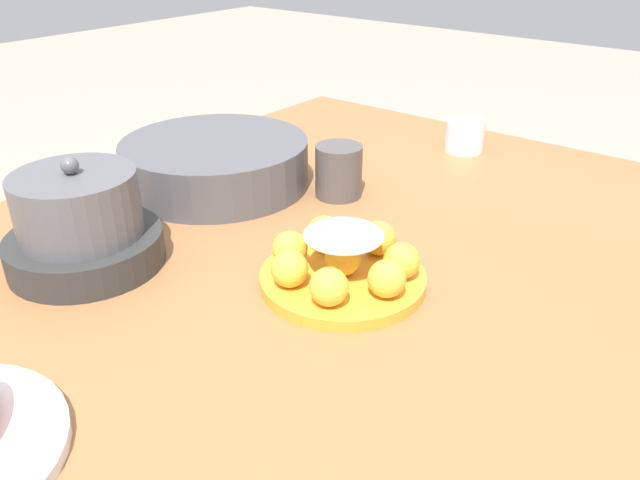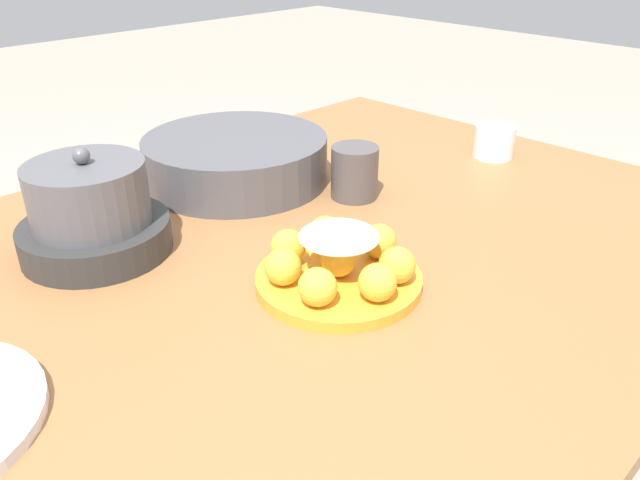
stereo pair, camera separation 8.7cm
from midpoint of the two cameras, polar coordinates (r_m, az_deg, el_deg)
dining_table at (r=0.97m, az=-4.36°, el=-5.11°), size 1.40×1.03×0.73m
cake_plate at (r=0.83m, az=-0.92°, el=-2.34°), size 0.22×0.22×0.08m
serving_bowl at (r=1.16m, az=-11.67°, el=7.00°), size 0.34×0.34×0.08m
cup_near at (r=1.34m, az=11.28°, el=9.31°), size 0.08×0.08×0.06m
cup_far at (r=1.09m, az=-0.57°, el=6.28°), size 0.08×0.08×0.09m
warming_pot at (r=0.94m, az=-23.48°, el=1.14°), size 0.22×0.22×0.16m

